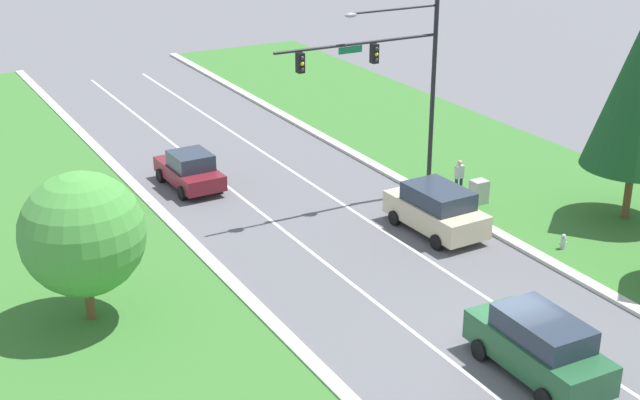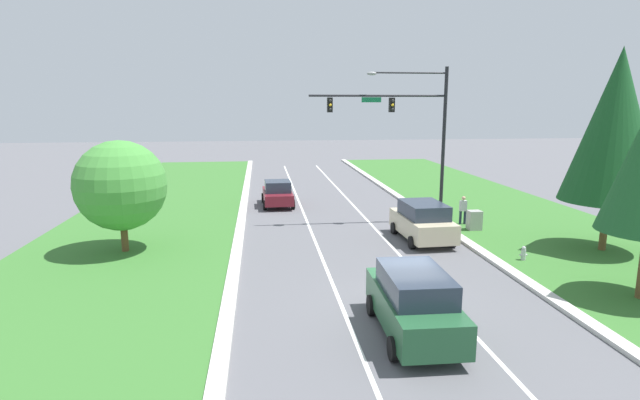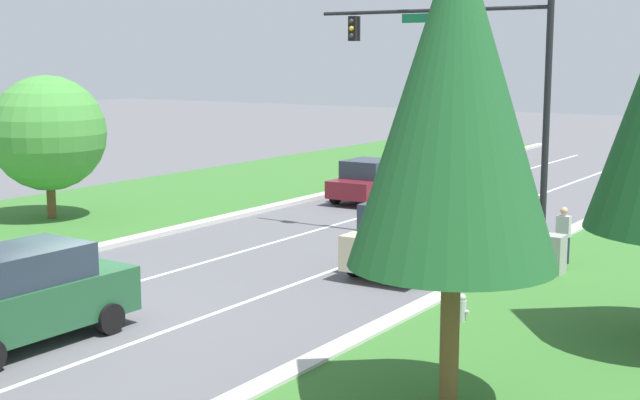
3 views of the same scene
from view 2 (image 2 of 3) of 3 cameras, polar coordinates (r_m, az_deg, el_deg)
The scene contains 15 objects.
ground_plane at distance 17.16m, azimuth 9.03°, elevation -12.63°, with size 160.00×160.00×0.00m, color #5B5B60.
curb_strip_right at distance 19.38m, azimuth 25.61°, elevation -10.56°, with size 0.50×90.00×0.15m.
curb_strip_left at distance 16.58m, azimuth -10.65°, elevation -13.28°, with size 0.50×90.00×0.15m.
grass_verge_left at distance 17.76m, azimuth -28.26°, elevation -12.89°, with size 10.00×90.00×0.08m.
lane_stripe_inner_left at distance 16.78m, azimuth 2.94°, elevation -13.06°, with size 0.14×81.00×0.01m.
lane_stripe_inner_right at distance 17.71m, azimuth 14.77°, elevation -12.09°, with size 0.14×81.00×0.01m.
traffic_signal_mast at distance 28.77m, azimuth 10.07°, elevation 8.81°, with size 7.83×0.41×8.86m.
burgundy_sedan at distance 33.94m, azimuth -4.87°, elevation 0.75°, with size 2.18×4.33×1.74m.
forest_suv at distance 15.37m, azimuth 10.64°, elevation -11.37°, with size 2.20×4.84×2.02m.
champagne_suv at distance 25.72m, azimuth 11.64°, elevation -2.38°, with size 2.39×4.67×1.97m.
utility_cabinet at distance 28.42m, azimuth 17.22°, elevation -2.29°, with size 0.70×0.60×1.13m.
pedestrian at distance 29.47m, azimuth 16.03°, elevation -1.02°, with size 0.40×0.23×1.69m.
fire_hydrant at distance 23.74m, azimuth 22.23°, elevation -5.75°, with size 0.34×0.20×0.70m.
oak_near_left_tree at distance 24.45m, azimuth -21.82°, elevation 1.54°, with size 4.12×4.12×5.23m.
conifer_far_right_tree at distance 26.21m, azimuth 30.69°, elevation 7.33°, with size 4.31×4.31×9.32m.
Camera 2 is at (-4.46, -15.10, 6.81)m, focal length 28.00 mm.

